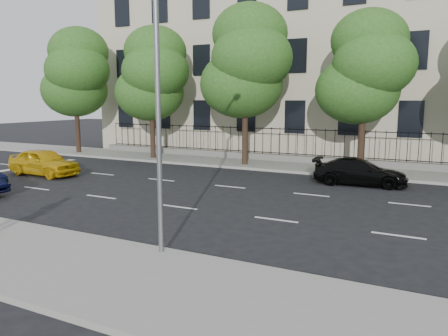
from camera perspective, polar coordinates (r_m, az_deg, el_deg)
name	(u,v)px	position (r m, az deg, el deg)	size (l,w,h in m)	color
ground	(140,223)	(15.24, -10.94, -7.09)	(120.00, 120.00, 0.00)	black
near_sidewalk	(44,259)	(12.47, -22.46, -10.93)	(60.00, 4.00, 0.15)	gray
far_sidewalk	(279,166)	(27.40, 7.22, 0.30)	(60.00, 4.00, 0.15)	gray
lane_markings	(207,196)	(19.09, -2.19, -3.64)	(49.60, 4.62, 0.01)	silver
masonry_building	(321,36)	(35.97, 12.53, 16.51)	(34.60, 12.11, 18.50)	#BCB395
iron_fence	(288,154)	(28.91, 8.38, 1.87)	(30.00, 0.50, 2.20)	slate
street_light	(169,61)	(11.80, -7.20, 13.64)	(0.25, 3.32, 8.05)	slate
tree_a	(77,73)	(35.34, -18.69, 11.68)	(5.71, 5.31, 9.39)	#382619
tree_b	(153,74)	(30.77, -9.26, 11.97)	(5.53, 5.12, 8.97)	#382619
tree_c	(247,62)	(27.31, 3.04, 13.66)	(5.89, 5.50, 9.80)	#382619
tree_d	(366,68)	(25.27, 18.06, 12.32)	(5.34, 4.94, 8.84)	#382619
yellow_taxi	(44,162)	(26.05, -22.48, 0.73)	(1.76, 4.37, 1.49)	gold
black_sedan	(360,172)	(22.40, 17.32, -0.49)	(1.82, 4.47, 1.30)	black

